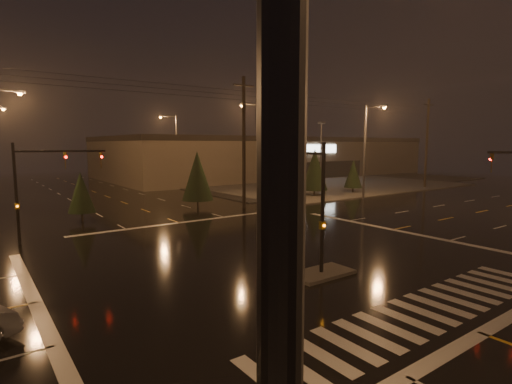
{
  "coord_description": "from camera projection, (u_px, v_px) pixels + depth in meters",
  "views": [
    {
      "loc": [
        -12.72,
        -16.47,
        5.89
      ],
      "look_at": [
        1.54,
        3.19,
        3.0
      ],
      "focal_mm": 28.0,
      "sensor_mm": 36.0,
      "label": 1
    }
  ],
  "objects": [
    {
      "name": "ground",
      "position": [
        268.0,
        255.0,
        21.35
      ],
      "size": [
        140.0,
        140.0,
        0.0
      ],
      "primitive_type": "plane",
      "color": "black",
      "rests_on": "ground"
    },
    {
      "name": "sidewalk_ne",
      "position": [
        302.0,
        182.0,
        62.95
      ],
      "size": [
        36.0,
        36.0,
        0.12
      ],
      "primitive_type": "cube",
      "color": "#47443F",
      "rests_on": "ground"
    },
    {
      "name": "median_island",
      "position": [
        321.0,
        273.0,
        18.13
      ],
      "size": [
        3.0,
        1.6,
        0.15
      ],
      "primitive_type": "cube",
      "color": "#47443F",
      "rests_on": "ground"
    },
    {
      "name": "crosswalk",
      "position": [
        423.0,
        312.0,
        14.12
      ],
      "size": [
        15.0,
        2.6,
        0.01
      ],
      "primitive_type": "cube",
      "color": "beige",
      "rests_on": "ground"
    },
    {
      "name": "stop_bar_near",
      "position": [
        481.0,
        333.0,
        12.51
      ],
      "size": [
        16.0,
        0.5,
        0.01
      ],
      "primitive_type": "cube",
      "color": "beige",
      "rests_on": "ground"
    },
    {
      "name": "stop_bar_far",
      "position": [
        179.0,
        223.0,
        30.2
      ],
      "size": [
        16.0,
        0.5,
        0.01
      ],
      "primitive_type": "cube",
      "color": "beige",
      "rests_on": "ground"
    },
    {
      "name": "parking_lot",
      "position": [
        334.0,
        181.0,
        64.26
      ],
      "size": [
        50.0,
        24.0,
        0.08
      ],
      "primitive_type": "cube",
      "color": "black",
      "rests_on": "ground"
    },
    {
      "name": "retail_building",
      "position": [
        266.0,
        155.0,
        78.27
      ],
      "size": [
        60.2,
        28.3,
        7.2
      ],
      "color": "#695E4B",
      "rests_on": "ground"
    },
    {
      "name": "signal_mast_median",
      "position": [
        308.0,
        191.0,
        18.44
      ],
      "size": [
        0.25,
        4.59,
        6.0
      ],
      "color": "black",
      "rests_on": "ground"
    },
    {
      "name": "signal_mast_ne",
      "position": [
        283.0,
        169.0,
        34.59
      ],
      "size": [
        4.84,
        1.86,
        6.0
      ],
      "color": "black",
      "rests_on": "ground"
    },
    {
      "name": "signal_mast_nw",
      "position": [
        36.0,
        180.0,
        23.52
      ],
      "size": [
        4.84,
        1.86,
        6.0
      ],
      "color": "black",
      "rests_on": "ground"
    },
    {
      "name": "streetlight_0",
      "position": [
        328.0,
        162.0,
        2.09
      ],
      "size": [
        2.77,
        0.32,
        10.0
      ],
      "color": "#38383A",
      "rests_on": "ground"
    },
    {
      "name": "streetlight_3",
      "position": [
        259.0,
        145.0,
        40.05
      ],
      "size": [
        2.77,
        0.32,
        10.0
      ],
      "color": "#38383A",
      "rests_on": "ground"
    },
    {
      "name": "streetlight_4",
      "position": [
        175.0,
        145.0,
        56.13
      ],
      "size": [
        2.77,
        0.32,
        10.0
      ],
      "color": "#38383A",
      "rests_on": "ground"
    },
    {
      "name": "streetlight_6",
      "position": [
        367.0,
        145.0,
        42.48
      ],
      "size": [
        0.32,
        2.77,
        10.0
      ],
      "color": "#38383A",
      "rests_on": "ground"
    },
    {
      "name": "utility_pole_1",
      "position": [
        244.0,
        142.0,
        36.55
      ],
      "size": [
        2.2,
        0.32,
        12.0
      ],
      "color": "black",
      "rests_on": "ground"
    },
    {
      "name": "utility_pole_2",
      "position": [
        427.0,
        143.0,
        54.03
      ],
      "size": [
        2.2,
        0.32,
        12.0
      ],
      "color": "black",
      "rests_on": "ground"
    },
    {
      "name": "conifer_0",
      "position": [
        274.0,
        179.0,
        42.74
      ],
      "size": [
        1.96,
        1.96,
        3.76
      ],
      "color": "black",
      "rests_on": "ground"
    },
    {
      "name": "conifer_1",
      "position": [
        315.0,
        170.0,
        45.75
      ],
      "size": [
        3.0,
        3.0,
        5.39
      ],
      "color": "black",
      "rests_on": "ground"
    },
    {
      "name": "conifer_2",
      "position": [
        353.0,
        174.0,
        48.38
      ],
      "size": [
        2.15,
        2.15,
        4.06
      ],
      "color": "black",
      "rests_on": "ground"
    },
    {
      "name": "conifer_3",
      "position": [
        81.0,
        192.0,
        30.54
      ],
      "size": [
        2.0,
        2.0,
        3.83
      ],
      "color": "black",
      "rests_on": "ground"
    },
    {
      "name": "conifer_4",
      "position": [
        197.0,
        176.0,
        37.27
      ],
      "size": [
        2.93,
        2.93,
        5.28
      ],
      "color": "black",
      "rests_on": "ground"
    },
    {
      "name": "car_parked",
      "position": [
        289.0,
        185.0,
        51.17
      ],
      "size": [
        2.35,
        4.52,
        1.47
      ],
      "primitive_type": "imported",
      "rotation": [
        0.0,
        0.0,
        -0.15
      ],
      "color": "black",
      "rests_on": "ground"
    }
  ]
}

